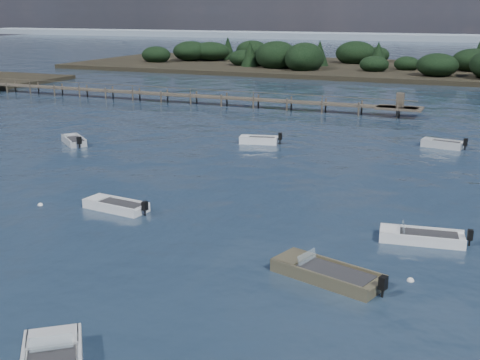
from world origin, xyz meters
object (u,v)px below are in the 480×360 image
at_px(tender_far_white, 259,141).
at_px(dinghy_mid_grey, 116,207).
at_px(dinghy_mid_white_b, 421,239).
at_px(dinghy_mid_white_a, 327,276).
at_px(tender_far_grey, 74,142).
at_px(tender_far_grey_b, 442,145).
at_px(jetty, 193,96).

bearing_deg(tender_far_white, dinghy_mid_grey, -93.32).
bearing_deg(dinghy_mid_white_b, dinghy_mid_white_a, -117.86).
distance_m(dinghy_mid_white_b, tender_far_grey, 33.71).
height_order(tender_far_grey_b, tender_far_white, tender_far_grey_b).
bearing_deg(tender_far_white, tender_far_grey, -156.40).
height_order(tender_far_grey_b, jetty, jetty).
height_order(dinghy_mid_white_a, dinghy_mid_grey, dinghy_mid_white_a).
bearing_deg(dinghy_mid_white_a, jetty, 123.48).
distance_m(dinghy_mid_white_b, jetty, 49.90).
relative_size(dinghy_mid_white_b, dinghy_mid_grey, 1.06).
relative_size(tender_far_grey_b, jetty, 0.06).
bearing_deg(jetty, tender_far_white, -49.41).
xyz_separation_m(dinghy_mid_white_b, jetty, (-32.53, 37.83, 0.84)).
relative_size(dinghy_mid_white_b, jetty, 0.07).
bearing_deg(dinghy_mid_white_a, tender_far_grey_b, 85.48).
bearing_deg(dinghy_mid_white_b, jetty, 130.69).
distance_m(tender_far_grey, dinghy_mid_white_a, 33.65).
height_order(dinghy_mid_white_b, tender_far_white, tender_far_white).
xyz_separation_m(dinghy_mid_white_b, dinghy_mid_white_a, (-3.33, -6.31, 0.01)).
xyz_separation_m(tender_far_grey, tender_far_white, (15.13, 6.61, 0.00)).
bearing_deg(tender_far_grey_b, tender_far_white, -163.14).
xyz_separation_m(tender_far_white, dinghy_mid_grey, (-1.20, -20.65, -0.03)).
bearing_deg(tender_far_grey_b, tender_far_grey, -159.71).
height_order(tender_far_grey, jetty, jetty).
bearing_deg(jetty, tender_far_grey, -87.48).
xyz_separation_m(tender_far_grey, dinghy_mid_white_a, (28.07, -18.56, -0.02)).
distance_m(dinghy_mid_white_a, dinghy_mid_grey, 14.84).
relative_size(dinghy_mid_white_b, dinghy_mid_white_a, 0.86).
bearing_deg(dinghy_mid_grey, tender_far_grey_b, 56.88).
xyz_separation_m(dinghy_mid_white_b, dinghy_mid_grey, (-17.47, -1.78, -0.00)).
relative_size(tender_far_grey, dinghy_mid_grey, 0.83).
bearing_deg(tender_far_grey_b, jetty, 155.56).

